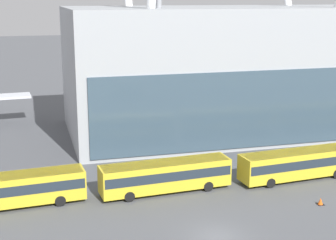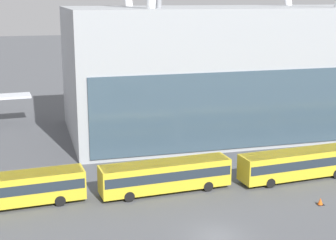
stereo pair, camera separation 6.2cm
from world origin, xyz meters
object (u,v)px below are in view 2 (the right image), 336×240
at_px(shuttle_bus_2, 298,163).
at_px(floodlight_mast, 159,27).
at_px(shuttle_bus_1, 165,174).
at_px(traffic_cone_1, 320,201).
at_px(shuttle_bus_0, 13,188).
at_px(airliner_at_gate_far, 202,75).

height_order(shuttle_bus_2, floodlight_mast, floodlight_mast).
relative_size(shuttle_bus_1, traffic_cone_1, 20.18).
xyz_separation_m(shuttle_bus_0, traffic_cone_1, (27.20, -6.89, -1.48)).
distance_m(shuttle_bus_0, shuttle_bus_1, 14.27).
distance_m(airliner_at_gate_far, traffic_cone_1, 47.80).
relative_size(airliner_at_gate_far, shuttle_bus_0, 2.62).
bearing_deg(shuttle_bus_1, floodlight_mast, 73.85).
distance_m(airliner_at_gate_far, shuttle_bus_2, 40.93).
xyz_separation_m(floodlight_mast, traffic_cone_1, (9.66, -22.03, -14.74)).
xyz_separation_m(airliner_at_gate_far, shuttle_bus_1, (-17.68, -40.53, -3.14)).
bearing_deg(airliner_at_gate_far, shuttle_bus_1, 167.05).
bearing_deg(floodlight_mast, shuttle_bus_1, -102.13).
distance_m(airliner_at_gate_far, floodlight_mast, 30.83).
distance_m(shuttle_bus_2, floodlight_mast, 23.07).
bearing_deg(traffic_cone_1, shuttle_bus_1, 152.21).
height_order(airliner_at_gate_far, shuttle_bus_1, airliner_at_gate_far).
bearing_deg(floodlight_mast, traffic_cone_1, -66.33).
bearing_deg(floodlight_mast, airliner_at_gate_far, 60.34).
xyz_separation_m(shuttle_bus_0, floodlight_mast, (17.54, 15.14, 13.25)).
height_order(airliner_at_gate_far, shuttle_bus_2, airliner_at_gate_far).
bearing_deg(traffic_cone_1, shuttle_bus_2, 78.62).
xyz_separation_m(shuttle_bus_2, floodlight_mast, (-11.00, 15.35, 13.25)).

